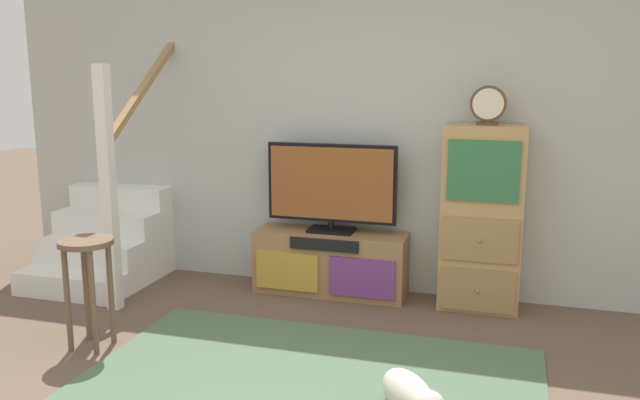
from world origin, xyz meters
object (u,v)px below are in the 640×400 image
television (331,186)px  desk_clock (488,105)px  side_cabinet (482,219)px  media_console (330,263)px  dog (411,396)px  bar_stool_near (87,268)px

television → desk_clock: (1.16, -0.03, 0.64)m
television → side_cabinet: side_cabinet is taller
media_console → desk_clock: size_ratio=4.33×
desk_clock → dog: (-0.25, -1.71, -1.39)m
media_console → dog: (0.91, -1.72, -0.13)m
media_console → desk_clock: desk_clock is taller
television → dog: size_ratio=2.17×
television → bar_stool_near: television is taller
television → dog: bearing=-62.4°
television → bar_stool_near: (-1.19, -1.46, -0.34)m
desk_clock → dog: bearing=-98.1°
desk_clock → bar_stool_near: (-2.35, -1.43, -0.98)m
side_cabinet → bar_stool_near: side_cabinet is taller
side_cabinet → desk_clock: bearing=-69.2°
media_console → dog: bearing=-62.0°
desk_clock → dog: 2.22m
media_console → side_cabinet: bearing=0.5°
television → dog: television is taller
media_console → television: television is taller
dog → side_cabinet: bearing=82.1°
television → desk_clock: bearing=-1.4°
media_console → side_cabinet: size_ratio=0.88×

